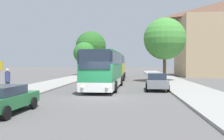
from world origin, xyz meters
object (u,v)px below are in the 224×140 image
(bus_stop_sign, at_px, (2,74))
(tree_right_near, at_px, (165,39))
(bus_middle, at_px, (116,67))
(tree_left_far, at_px, (84,53))
(bus_front, at_px, (105,69))
(parked_car_right_near, at_px, (157,82))
(pedestrian_walking_back, at_px, (8,81))
(parked_car_left_curb, at_px, (3,99))
(tree_left_near, at_px, (91,46))

(bus_stop_sign, xyz_separation_m, tree_right_near, (12.85, 17.00, 3.86))
(bus_middle, relative_size, tree_left_far, 1.94)
(bus_middle, bearing_deg, bus_front, -91.02)
(parked_car_right_near, distance_m, pedestrian_walking_back, 12.20)
(parked_car_right_near, bearing_deg, tree_right_near, -97.98)
(bus_middle, bearing_deg, bus_stop_sign, -106.94)
(parked_car_left_curb, xyz_separation_m, parked_car_right_near, (8.19, 11.36, 0.07))
(parked_car_left_curb, bearing_deg, bus_stop_sign, 119.86)
(pedestrian_walking_back, height_order, tree_left_far, tree_left_far)
(parked_car_right_near, bearing_deg, bus_middle, -70.91)
(parked_car_right_near, bearing_deg, bus_front, -9.78)
(parked_car_right_near, distance_m, bus_stop_sign, 12.59)
(bus_front, bearing_deg, parked_car_right_near, -10.55)
(pedestrian_walking_back, bearing_deg, tree_right_near, -175.22)
(bus_front, relative_size, tree_right_near, 1.41)
(bus_middle, height_order, tree_left_far, tree_left_far)
(parked_car_left_curb, height_order, tree_left_near, tree_left_near)
(parked_car_right_near, relative_size, bus_stop_sign, 1.74)
(parked_car_right_near, bearing_deg, parked_car_left_curb, 56.49)
(bus_stop_sign, distance_m, pedestrian_walking_back, 1.67)
(bus_front, xyz_separation_m, bus_middle, (0.09, 14.27, 0.04))
(tree_left_near, xyz_separation_m, tree_left_far, (-0.65, -3.56, -1.47))
(bus_middle, height_order, parked_car_left_curb, bus_middle)
(bus_middle, xyz_separation_m, parked_car_left_curb, (-3.58, -26.63, -1.16))
(tree_right_near, bearing_deg, tree_left_near, 125.53)
(bus_middle, height_order, pedestrian_walking_back, bus_middle)
(tree_left_near, height_order, tree_right_near, tree_left_near)
(tree_left_near, bearing_deg, parked_car_left_curb, -86.86)
(tree_right_near, bearing_deg, pedestrian_walking_back, -130.46)
(bus_front, distance_m, pedestrian_walking_back, 8.72)
(bus_front, height_order, parked_car_right_near, bus_front)
(parked_car_left_curb, relative_size, bus_stop_sign, 1.87)
(tree_left_far, relative_size, tree_right_near, 0.76)
(bus_middle, bearing_deg, tree_left_far, 124.23)
(bus_stop_sign, bearing_deg, bus_front, 49.48)
(bus_middle, height_order, tree_left_near, tree_left_near)
(bus_middle, bearing_deg, pedestrian_walking_back, -109.02)
(parked_car_left_curb, height_order, pedestrian_walking_back, pedestrian_walking_back)
(bus_stop_sign, height_order, tree_left_near, tree_left_near)
(tree_right_near, bearing_deg, parked_car_left_curb, -114.63)
(bus_stop_sign, distance_m, tree_left_near, 34.47)
(pedestrian_walking_back, bearing_deg, parked_car_right_near, 157.96)
(tree_left_far, bearing_deg, parked_car_left_curb, -85.52)
(bus_front, relative_size, tree_left_near, 1.33)
(tree_left_near, bearing_deg, parked_car_right_near, -69.70)
(bus_front, bearing_deg, tree_left_far, 106.55)
(parked_car_right_near, relative_size, pedestrian_walking_back, 2.27)
(bus_middle, xyz_separation_m, pedestrian_walking_back, (-6.63, -19.98, -0.78))
(tree_left_far, bearing_deg, parked_car_right_near, -65.77)
(parked_car_right_near, bearing_deg, tree_left_far, -63.48)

